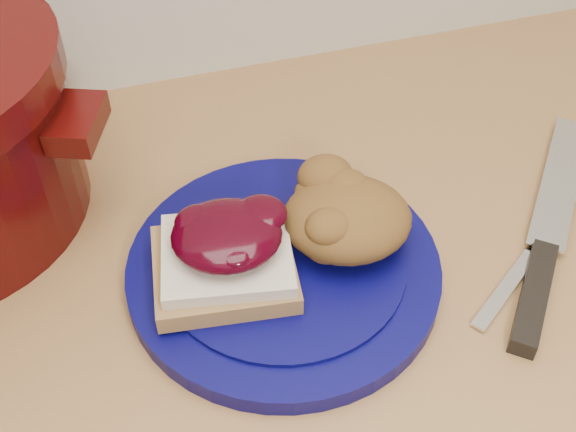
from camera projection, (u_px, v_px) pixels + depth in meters
name	position (u px, v px, depth m)	size (l,w,h in m)	color
plate	(284.00, 269.00, 0.60)	(0.26, 0.26, 0.02)	#060444
sandwich	(226.00, 253.00, 0.57)	(0.12, 0.11, 0.06)	olive
stuffing_mound	(347.00, 219.00, 0.59)	(0.11, 0.09, 0.05)	brown
chef_knife	(542.00, 261.00, 0.61)	(0.21, 0.25, 0.02)	black
butter_knife	(521.00, 267.00, 0.61)	(0.16, 0.01, 0.00)	silver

